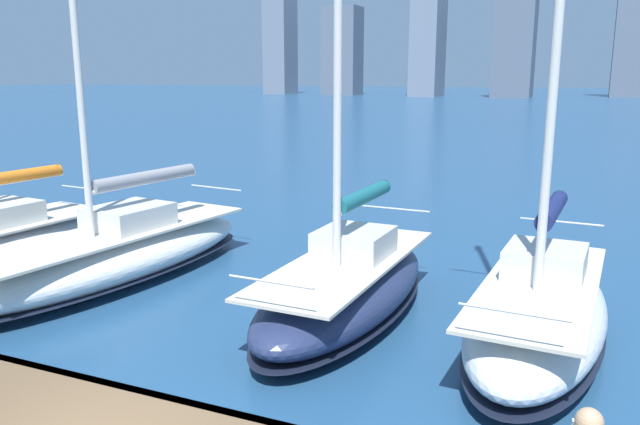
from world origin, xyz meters
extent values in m
cube|color=#473828|center=(0.00, -1.32, 0.55)|extent=(28.00, 0.16, 0.10)
cube|color=slate|center=(-13.37, -167.34, 16.79)|extent=(8.88, 7.91, 33.58)
cube|color=slate|center=(12.64, -152.72, 13.13)|extent=(8.91, 10.27, 26.27)
cube|color=slate|center=(33.60, -153.43, 18.14)|extent=(6.71, 11.69, 36.28)
cube|color=slate|center=(58.43, -158.34, 11.66)|extent=(9.36, 8.37, 23.32)
cube|color=slate|center=(78.61, -160.84, 15.54)|extent=(6.93, 8.99, 31.08)
ellipsoid|color=silver|center=(-4.49, -6.39, 0.62)|extent=(2.69, 6.77, 1.23)
ellipsoid|color=black|center=(-4.49, -6.39, 0.28)|extent=(2.70, 6.80, 0.10)
cube|color=beige|center=(-4.49, -6.39, 1.26)|extent=(2.23, 5.95, 0.06)
cube|color=silver|center=(-4.51, -6.79, 1.57)|extent=(1.47, 1.54, 0.55)
cylinder|color=silver|center=(-4.54, -7.28, 2.34)|extent=(0.28, 2.80, 0.12)
cylinder|color=navy|center=(-4.54, -7.28, 2.46)|extent=(0.47, 2.58, 0.32)
cylinder|color=silver|center=(-4.31, -3.33, 1.78)|extent=(1.50, 0.13, 0.04)
cylinder|color=silver|center=(-4.66, -9.37, 1.78)|extent=(1.74, 0.14, 0.04)
ellipsoid|color=navy|center=(-0.71, -6.40, 0.60)|extent=(2.58, 6.87, 1.19)
ellipsoid|color=black|center=(-0.71, -6.40, 0.27)|extent=(2.60, 6.91, 0.10)
cube|color=beige|center=(-0.71, -6.40, 1.22)|extent=(2.13, 6.04, 0.06)
cube|color=silver|center=(-0.73, -6.81, 1.53)|extent=(1.46, 1.54, 0.55)
cylinder|color=silver|center=(-0.70, -5.89, 6.16)|extent=(0.16, 0.16, 9.82)
cylinder|color=silver|center=(-0.74, -7.32, 2.30)|extent=(0.22, 2.86, 0.12)
cylinder|color=#19606B|center=(-0.74, -7.32, 2.42)|extent=(0.41, 2.64, 0.32)
cylinder|color=silver|center=(-0.61, -3.28, 1.74)|extent=(1.53, 0.09, 0.04)
cylinder|color=silver|center=(-0.82, -9.46, 1.74)|extent=(1.77, 0.10, 0.04)
ellipsoid|color=white|center=(5.38, -6.47, 0.59)|extent=(3.58, 8.85, 1.18)
ellipsoid|color=black|center=(5.38, -6.47, 0.26)|extent=(3.60, 8.90, 0.10)
cube|color=beige|center=(5.38, -6.47, 1.21)|extent=(3.00, 7.77, 0.06)
cube|color=silver|center=(5.32, -6.98, 1.51)|extent=(1.73, 2.07, 0.55)
cylinder|color=silver|center=(5.23, -7.62, 2.29)|extent=(0.58, 3.60, 0.12)
cylinder|color=gray|center=(5.23, -7.62, 2.41)|extent=(0.75, 3.34, 0.32)
cylinder|color=silver|center=(4.89, -10.31, 1.73)|extent=(1.86, 0.28, 0.04)
cube|color=silver|center=(9.03, -6.38, 1.42)|extent=(1.75, 1.71, 0.55)
cylinder|color=silver|center=(8.98, -6.91, 2.19)|extent=(0.40, 2.99, 0.12)
cylinder|color=orange|center=(8.98, -6.91, 2.31)|extent=(0.58, 2.77, 0.32)
cylinder|color=silver|center=(8.76, -9.14, 1.63)|extent=(2.01, 0.23, 0.04)
sphere|color=tan|center=(-5.25, -0.02, 2.18)|extent=(0.23, 0.23, 0.23)
camera|label=1|loc=(-5.04, 5.06, 4.92)|focal=35.00mm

